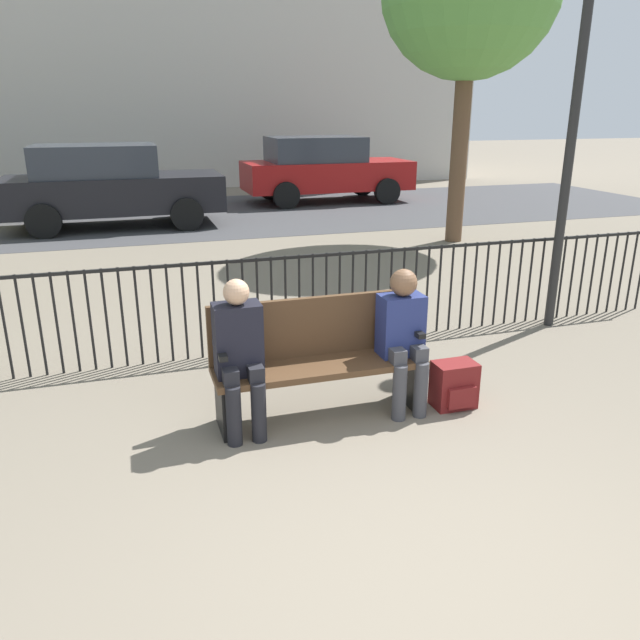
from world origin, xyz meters
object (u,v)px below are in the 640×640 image
(parked_car_2, at_px, (110,185))
(backpack, at_px, (454,385))
(seated_person_0, at_px, (240,350))
(parked_car_1, at_px, (324,168))
(lamp_post, at_px, (577,97))
(park_bench, at_px, (317,355))
(seated_person_1, at_px, (403,333))

(parked_car_2, bearing_deg, backpack, -74.23)
(backpack, relative_size, parked_car_2, 0.09)
(seated_person_0, bearing_deg, parked_car_1, 69.38)
(lamp_post, distance_m, parked_car_1, 10.04)
(park_bench, bearing_deg, backpack, -12.00)
(backpack, distance_m, parked_car_1, 11.68)
(park_bench, distance_m, backpack, 1.15)
(park_bench, xyz_separation_m, seated_person_1, (0.66, -0.13, 0.15))
(seated_person_0, relative_size, parked_car_1, 0.28)
(seated_person_1, xyz_separation_m, parked_car_1, (2.97, 11.28, 0.20))
(seated_person_0, xyz_separation_m, parked_car_1, (4.24, 11.28, 0.19))
(park_bench, distance_m, parked_car_1, 11.73)
(park_bench, height_order, lamp_post, lamp_post)
(seated_person_0, relative_size, backpack, 3.11)
(seated_person_0, bearing_deg, lamp_post, 20.33)
(seated_person_1, relative_size, parked_car_2, 0.27)
(park_bench, xyz_separation_m, parked_car_1, (3.62, 11.15, 0.35))
(parked_car_2, bearing_deg, park_bench, -80.37)
(backpack, height_order, parked_car_1, parked_car_1)
(seated_person_0, height_order, parked_car_1, parked_car_1)
(lamp_post, bearing_deg, parked_car_1, 86.93)
(park_bench, bearing_deg, seated_person_0, -168.20)
(backpack, xyz_separation_m, parked_car_1, (2.54, 11.38, 0.66))
(seated_person_0, xyz_separation_m, lamp_post, (3.71, 1.38, 1.75))
(seated_person_0, xyz_separation_m, parked_car_2, (-0.91, 9.17, 0.19))
(parked_car_1, bearing_deg, seated_person_1, -104.72)
(backpack, xyz_separation_m, parked_car_2, (-2.62, 9.27, 0.66))
(seated_person_1, height_order, parked_car_2, parked_car_2)
(park_bench, relative_size, parked_car_2, 0.39)
(seated_person_0, height_order, seated_person_1, seated_person_0)
(seated_person_1, bearing_deg, parked_car_2, 103.45)
(seated_person_0, bearing_deg, parked_car_2, 95.69)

